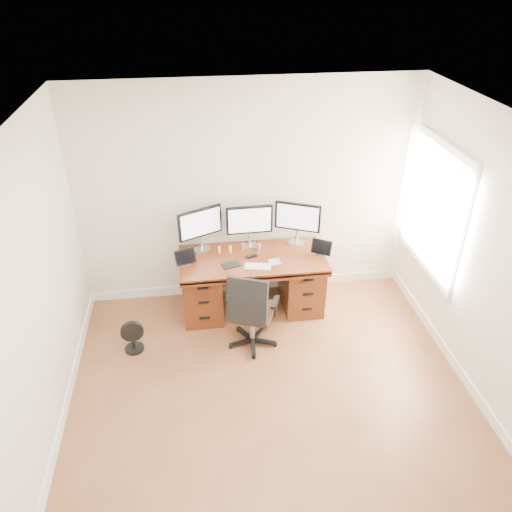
{
  "coord_description": "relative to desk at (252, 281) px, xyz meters",
  "views": [
    {
      "loc": [
        -0.63,
        -3.12,
        3.79
      ],
      "look_at": [
        0.0,
        1.5,
        0.95
      ],
      "focal_mm": 35.0,
      "sensor_mm": 36.0,
      "label": 1
    }
  ],
  "objects": [
    {
      "name": "phone",
      "position": [
        -0.01,
        -0.01,
        0.35
      ],
      "size": [
        0.14,
        0.1,
        0.01
      ],
      "primitive_type": "cube",
      "rotation": [
        0.0,
        0.0,
        0.35
      ],
      "color": "black",
      "rests_on": "desk"
    },
    {
      "name": "monitor_right",
      "position": [
        0.58,
        0.24,
        0.68
      ],
      "size": [
        0.51,
        0.26,
        0.53
      ],
      "rotation": [
        0.0,
        0.0,
        -0.43
      ],
      "color": "silver",
      "rests_on": "desk"
    },
    {
      "name": "right_wall",
      "position": [
        2.0,
        -1.72,
        0.95
      ],
      "size": [
        0.1,
        4.5,
        2.7
      ],
      "color": "silver",
      "rests_on": "ground"
    },
    {
      "name": "figurine_brown",
      "position": [
        -0.1,
        0.12,
        0.4
      ],
      "size": [
        0.04,
        0.04,
        0.09
      ],
      "color": "brown",
      "rests_on": "desk"
    },
    {
      "name": "keyboard",
      "position": [
        0.03,
        -0.25,
        0.36
      ],
      "size": [
        0.32,
        0.18,
        0.01
      ],
      "primitive_type": "cube",
      "rotation": [
        0.0,
        0.0,
        -0.19
      ],
      "color": "white",
      "rests_on": "desk"
    },
    {
      "name": "figurine_pink",
      "position": [
        0.1,
        0.12,
        0.4
      ],
      "size": [
        0.04,
        0.04,
        0.09
      ],
      "color": "pink",
      "rests_on": "desk"
    },
    {
      "name": "drawing_tablet",
      "position": [
        -0.26,
        -0.16,
        0.35
      ],
      "size": [
        0.24,
        0.18,
        0.01
      ],
      "primitive_type": "cube",
      "rotation": [
        0.0,
        0.0,
        0.28
      ],
      "color": "black",
      "rests_on": "desk"
    },
    {
      "name": "tablet_left",
      "position": [
        -0.77,
        -0.08,
        0.43
      ],
      "size": [
        0.25,
        0.15,
        0.19
      ],
      "rotation": [
        0.0,
        0.0,
        0.36
      ],
      "color": "silver",
      "rests_on": "desk"
    },
    {
      "name": "trackpad",
      "position": [
        0.24,
        -0.17,
        0.35
      ],
      "size": [
        0.14,
        0.14,
        0.01
      ],
      "primitive_type": "cube",
      "rotation": [
        0.0,
        0.0,
        0.12
      ],
      "color": "#BABCC1",
      "rests_on": "desk"
    },
    {
      "name": "tablet_right",
      "position": [
        0.81,
        -0.08,
        0.43
      ],
      "size": [
        0.24,
        0.18,
        0.19
      ],
      "rotation": [
        0.0,
        0.0,
        -0.56
      ],
      "color": "silver",
      "rests_on": "desk"
    },
    {
      "name": "ground",
      "position": [
        0.0,
        -1.83,
        -0.4
      ],
      "size": [
        4.5,
        4.5,
        0.0
      ],
      "primitive_type": "plane",
      "color": "brown",
      "rests_on": "ground"
    },
    {
      "name": "figurine_orange",
      "position": [
        -0.38,
        0.12,
        0.4
      ],
      "size": [
        0.04,
        0.04,
        0.09
      ],
      "color": "#EC9952",
      "rests_on": "desk"
    },
    {
      "name": "monitor_center",
      "position": [
        0.0,
        0.24,
        0.68
      ],
      "size": [
        0.55,
        0.14,
        0.53
      ],
      "rotation": [
        0.0,
        0.0,
        0.02
      ],
      "color": "silver",
      "rests_on": "desk"
    },
    {
      "name": "desk",
      "position": [
        0.0,
        0.0,
        0.0
      ],
      "size": [
        1.7,
        0.8,
        0.75
      ],
      "color": "#552511",
      "rests_on": "ground"
    },
    {
      "name": "back_wall",
      "position": [
        0.0,
        0.42,
        0.95
      ],
      "size": [
        4.0,
        0.1,
        2.7
      ],
      "primitive_type": "cube",
      "color": "silver",
      "rests_on": "ground"
    },
    {
      "name": "floor_fan",
      "position": [
        -1.4,
        -0.59,
        -0.22
      ],
      "size": [
        0.25,
        0.21,
        0.37
      ],
      "rotation": [
        0.0,
        0.0,
        0.12
      ],
      "color": "black",
      "rests_on": "ground"
    },
    {
      "name": "monitor_left",
      "position": [
        -0.58,
        0.24,
        0.68
      ],
      "size": [
        0.51,
        0.26,
        0.53
      ],
      "rotation": [
        0.0,
        0.0,
        0.44
      ],
      "color": "silver",
      "rests_on": "desk"
    },
    {
      "name": "office_chair",
      "position": [
        -0.1,
        -0.7,
        -0.08
      ],
      "size": [
        0.68,
        0.68,
        0.98
      ],
      "rotation": [
        0.0,
        0.0,
        -0.39
      ],
      "color": "black",
      "rests_on": "ground"
    },
    {
      "name": "figurine_yellow",
      "position": [
        -0.25,
        0.12,
        0.4
      ],
      "size": [
        0.04,
        0.04,
        0.09
      ],
      "color": "#E0DC6F",
      "rests_on": "desk"
    }
  ]
}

